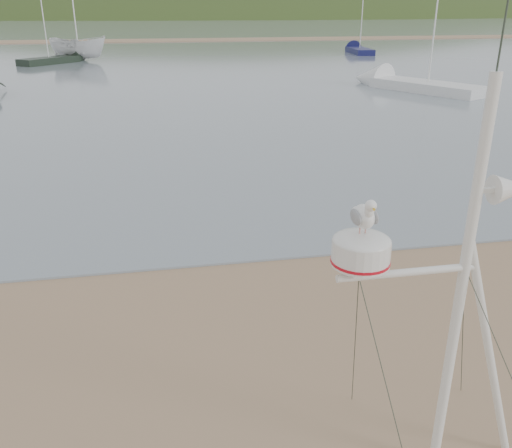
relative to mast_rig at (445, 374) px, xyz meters
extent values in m
plane|color=#8D6E51|center=(-3.83, 1.01, -1.15)|extent=(560.00, 560.00, 0.00)
cube|color=slate|center=(-3.83, 133.01, -1.13)|extent=(560.00, 256.00, 0.04)
cube|color=#8D6E51|center=(-3.83, 71.01, -1.08)|extent=(560.00, 7.00, 0.07)
ellipsoid|color=#283A17|center=(36.17, 236.01, -23.15)|extent=(400.00, 180.00, 80.00)
cube|color=silver|center=(-39.83, 197.01, 2.85)|extent=(8.40, 6.30, 8.00)
cube|color=silver|center=(-13.83, 197.01, 2.85)|extent=(8.40, 6.30, 8.00)
cube|color=silver|center=(12.17, 197.01, 2.85)|extent=(8.40, 6.30, 8.00)
cube|color=silver|center=(38.17, 197.01, 2.85)|extent=(8.40, 6.30, 8.00)
cube|color=silver|center=(64.17, 197.01, 2.85)|extent=(8.40, 6.30, 8.00)
cube|color=silver|center=(90.17, 197.01, 2.85)|extent=(8.40, 6.30, 8.00)
cube|color=silver|center=(116.17, 197.01, 2.85)|extent=(8.40, 6.30, 8.00)
cylinder|color=silver|center=(0.06, 0.05, 0.81)|extent=(0.10, 0.10, 3.94)
cylinder|color=silver|center=(0.48, 0.05, 0.12)|extent=(0.91, 0.08, 2.58)
cylinder|color=silver|center=(-0.48, 0.05, 1.11)|extent=(1.28, 0.07, 0.07)
cylinder|color=#2D382D|center=(0.06, 0.05, 3.17)|extent=(0.02, 0.02, 0.89)
cube|color=silver|center=(-0.93, 0.05, 1.18)|extent=(0.16, 0.16, 0.09)
cylinder|color=silver|center=(-0.93, 0.05, 1.33)|extent=(0.49, 0.49, 0.22)
cylinder|color=red|center=(-0.93, 0.05, 1.26)|extent=(0.50, 0.50, 0.02)
ellipsoid|color=silver|center=(-0.93, 0.05, 1.44)|extent=(0.49, 0.49, 0.14)
cone|color=silver|center=(0.33, 0.05, 1.82)|extent=(0.26, 0.26, 0.26)
cube|color=silver|center=(0.16, 0.05, 1.82)|extent=(0.20, 0.04, 0.04)
cylinder|color=tan|center=(-0.95, 0.05, 1.55)|extent=(0.01, 0.01, 0.07)
cylinder|color=tan|center=(-0.90, 0.05, 1.55)|extent=(0.01, 0.01, 0.07)
ellipsoid|color=white|center=(-0.93, 0.05, 1.66)|extent=(0.17, 0.27, 0.20)
ellipsoid|color=gray|center=(-1.00, 0.04, 1.66)|extent=(0.05, 0.21, 0.13)
ellipsoid|color=gray|center=(-0.85, 0.04, 1.66)|extent=(0.05, 0.21, 0.13)
cone|color=white|center=(-0.93, 0.19, 1.64)|extent=(0.09, 0.08, 0.09)
ellipsoid|color=white|center=(-0.93, -0.05, 1.74)|extent=(0.08, 0.08, 0.12)
sphere|color=white|center=(-0.93, -0.07, 1.80)|extent=(0.09, 0.09, 0.09)
cone|color=gold|center=(-0.93, -0.12, 1.79)|extent=(0.02, 0.05, 0.02)
imported|color=silver|center=(-8.27, 45.08, 1.47)|extent=(2.63, 2.61, 5.17)
cube|color=silver|center=(12.09, 23.72, -0.86)|extent=(4.74, 6.48, 0.50)
cone|color=silver|center=(10.18, 27.25, -0.86)|extent=(2.81, 2.89, 2.01)
cylinder|color=silver|center=(12.09, 23.72, 2.84)|extent=(0.08, 0.08, 6.90)
cube|color=#141647|center=(17.23, 47.40, -0.86)|extent=(2.18, 5.26, 0.50)
cone|color=#141647|center=(17.58, 50.65, -0.86)|extent=(1.82, 1.96, 1.63)
cylinder|color=silver|center=(17.23, 47.40, 2.19)|extent=(0.08, 0.08, 5.62)
cube|color=black|center=(-10.32, 42.83, -0.86)|extent=(4.48, 4.76, 0.50)
cone|color=black|center=(-8.21, 45.20, -0.86)|extent=(2.34, 2.35, 1.59)
cylinder|color=silver|center=(-10.32, 42.83, 2.11)|extent=(0.08, 0.08, 5.46)
camera|label=1|loc=(-2.55, -3.81, 3.26)|focal=38.00mm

